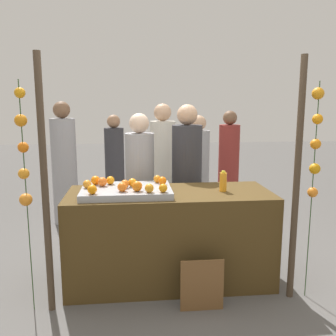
{
  "coord_description": "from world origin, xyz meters",
  "views": [
    {
      "loc": [
        -0.35,
        -3.31,
        1.7
      ],
      "look_at": [
        0.0,
        0.15,
        1.08
      ],
      "focal_mm": 39.35,
      "sensor_mm": 36.0,
      "label": 1
    }
  ],
  "objects_px": {
    "vendor_right": "(187,185)",
    "vendor_left": "(140,190)",
    "juice_bottle": "(223,182)",
    "orange_1": "(92,190)",
    "chalkboard_sign": "(202,286)",
    "orange_0": "(137,186)",
    "stall_counter": "(170,237)"
  },
  "relations": [
    {
      "from": "orange_1",
      "to": "chalkboard_sign",
      "type": "relative_size",
      "value": 0.18
    },
    {
      "from": "orange_1",
      "to": "vendor_right",
      "type": "distance_m",
      "value": 1.36
    },
    {
      "from": "juice_bottle",
      "to": "orange_1",
      "type": "bearing_deg",
      "value": -168.99
    },
    {
      "from": "orange_0",
      "to": "vendor_left",
      "type": "xyz_separation_m",
      "value": [
        0.05,
        0.85,
        -0.24
      ]
    },
    {
      "from": "vendor_left",
      "to": "vendor_right",
      "type": "relative_size",
      "value": 0.94
    },
    {
      "from": "stall_counter",
      "to": "vendor_left",
      "type": "relative_size",
      "value": 1.2
    },
    {
      "from": "stall_counter",
      "to": "chalkboard_sign",
      "type": "height_order",
      "value": "stall_counter"
    },
    {
      "from": "vendor_right",
      "to": "chalkboard_sign",
      "type": "bearing_deg",
      "value": -92.75
    },
    {
      "from": "stall_counter",
      "to": "orange_1",
      "type": "xyz_separation_m",
      "value": [
        -0.68,
        -0.25,
        0.54
      ]
    },
    {
      "from": "orange_1",
      "to": "chalkboard_sign",
      "type": "xyz_separation_m",
      "value": [
        0.89,
        -0.3,
        -0.76
      ]
    },
    {
      "from": "orange_0",
      "to": "juice_bottle",
      "type": "xyz_separation_m",
      "value": [
        0.8,
        0.16,
        -0.01
      ]
    },
    {
      "from": "stall_counter",
      "to": "juice_bottle",
      "type": "bearing_deg",
      "value": -2.54
    },
    {
      "from": "orange_0",
      "to": "chalkboard_sign",
      "type": "bearing_deg",
      "value": -35.54
    },
    {
      "from": "vendor_left",
      "to": "orange_0",
      "type": "bearing_deg",
      "value": -93.05
    },
    {
      "from": "juice_bottle",
      "to": "vendor_left",
      "type": "xyz_separation_m",
      "value": [
        -0.76,
        0.69,
        -0.23
      ]
    },
    {
      "from": "stall_counter",
      "to": "chalkboard_sign",
      "type": "relative_size",
      "value": 4.21
    },
    {
      "from": "orange_1",
      "to": "vendor_right",
      "type": "height_order",
      "value": "vendor_right"
    },
    {
      "from": "stall_counter",
      "to": "vendor_left",
      "type": "distance_m",
      "value": 0.78
    },
    {
      "from": "orange_0",
      "to": "orange_1",
      "type": "relative_size",
      "value": 1.11
    },
    {
      "from": "stall_counter",
      "to": "orange_1",
      "type": "distance_m",
      "value": 0.9
    },
    {
      "from": "orange_0",
      "to": "chalkboard_sign",
      "type": "xyz_separation_m",
      "value": [
        0.51,
        -0.37,
        -0.77
      ]
    },
    {
      "from": "juice_bottle",
      "to": "vendor_left",
      "type": "distance_m",
      "value": 1.05
    },
    {
      "from": "vendor_right",
      "to": "vendor_left",
      "type": "bearing_deg",
      "value": -176.12
    },
    {
      "from": "orange_0",
      "to": "vendor_right",
      "type": "distance_m",
      "value": 1.08
    },
    {
      "from": "stall_counter",
      "to": "orange_0",
      "type": "xyz_separation_m",
      "value": [
        -0.3,
        -0.18,
        0.54
      ]
    },
    {
      "from": "stall_counter",
      "to": "orange_0",
      "type": "bearing_deg",
      "value": -148.7
    },
    {
      "from": "orange_0",
      "to": "orange_1",
      "type": "height_order",
      "value": "orange_0"
    },
    {
      "from": "orange_0",
      "to": "orange_1",
      "type": "xyz_separation_m",
      "value": [
        -0.38,
        -0.07,
        -0.0
      ]
    },
    {
      "from": "juice_bottle",
      "to": "chalkboard_sign",
      "type": "relative_size",
      "value": 0.43
    },
    {
      "from": "orange_0",
      "to": "stall_counter",
      "type": "bearing_deg",
      "value": 31.3
    },
    {
      "from": "orange_1",
      "to": "chalkboard_sign",
      "type": "distance_m",
      "value": 1.21
    },
    {
      "from": "chalkboard_sign",
      "to": "vendor_right",
      "type": "relative_size",
      "value": 0.27
    }
  ]
}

